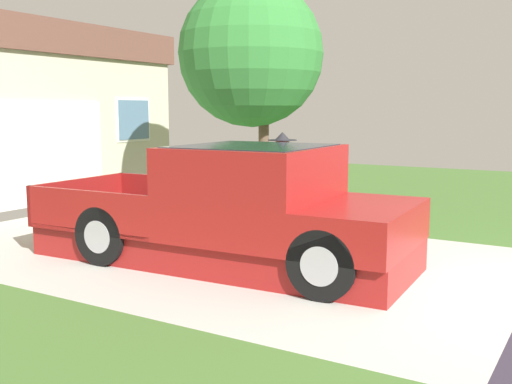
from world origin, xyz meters
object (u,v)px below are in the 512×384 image
object	(u,v)px
handbag	(285,241)
front_yard_tree	(251,59)
person_with_hat	(282,183)
pickup_truck	(245,213)

from	to	relation	value
handbag	front_yard_tree	distance (m)	4.88
front_yard_tree	handbag	bearing A→B (deg)	-141.10
person_with_hat	handbag	distance (m)	0.88
pickup_truck	handbag	xyz separation A→B (m)	(1.12, 0.00, -0.59)
pickup_truck	front_yard_tree	distance (m)	5.35
person_with_hat	front_yard_tree	world-z (taller)	front_yard_tree
front_yard_tree	person_with_hat	bearing A→B (deg)	-141.02
pickup_truck	person_with_hat	distance (m)	1.37
handbag	front_yard_tree	size ratio (longest dim) A/B	0.08
pickup_truck	person_with_hat	bearing A→B (deg)	-175.79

